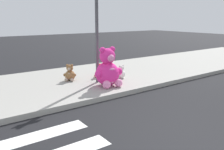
{
  "coord_description": "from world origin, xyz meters",
  "views": [
    {
      "loc": [
        -3.26,
        -2.4,
        2.33
      ],
      "look_at": [
        1.04,
        3.6,
        0.55
      ],
      "focal_mm": 38.36,
      "sensor_mm": 36.0,
      "label": 1
    }
  ],
  "objects_px": {
    "sign_pole": "(97,32)",
    "plush_pink_large": "(108,70)",
    "plush_brown": "(70,74)",
    "plush_white": "(121,73)",
    "plush_lime": "(109,71)",
    "plush_red": "(99,72)"
  },
  "relations": [
    {
      "from": "plush_lime",
      "to": "plush_white",
      "type": "bearing_deg",
      "value": -77.94
    },
    {
      "from": "plush_white",
      "to": "plush_pink_large",
      "type": "bearing_deg",
      "value": -149.92
    },
    {
      "from": "plush_lime",
      "to": "plush_red",
      "type": "relative_size",
      "value": 0.94
    },
    {
      "from": "sign_pole",
      "to": "plush_pink_large",
      "type": "height_order",
      "value": "sign_pole"
    },
    {
      "from": "sign_pole",
      "to": "plush_pink_large",
      "type": "xyz_separation_m",
      "value": [
        0.03,
        -0.59,
        -1.19
      ]
    },
    {
      "from": "plush_white",
      "to": "plush_brown",
      "type": "height_order",
      "value": "plush_brown"
    },
    {
      "from": "plush_brown",
      "to": "plush_white",
      "type": "bearing_deg",
      "value": -24.36
    },
    {
      "from": "plush_pink_large",
      "to": "plush_red",
      "type": "bearing_deg",
      "value": 71.09
    },
    {
      "from": "plush_red",
      "to": "plush_white",
      "type": "bearing_deg",
      "value": -48.48
    },
    {
      "from": "plush_red",
      "to": "plush_brown",
      "type": "bearing_deg",
      "value": 173.28
    },
    {
      "from": "plush_pink_large",
      "to": "plush_red",
      "type": "xyz_separation_m",
      "value": [
        0.41,
        1.2,
        -0.31
      ]
    },
    {
      "from": "plush_red",
      "to": "plush_pink_large",
      "type": "bearing_deg",
      "value": -108.91
    },
    {
      "from": "plush_pink_large",
      "to": "plush_lime",
      "type": "bearing_deg",
      "value": 54.16
    },
    {
      "from": "plush_pink_large",
      "to": "plush_white",
      "type": "bearing_deg",
      "value": 30.08
    },
    {
      "from": "sign_pole",
      "to": "plush_brown",
      "type": "bearing_deg",
      "value": 132.86
    },
    {
      "from": "plush_pink_large",
      "to": "plush_lime",
      "type": "distance_m",
      "value": 1.47
    },
    {
      "from": "plush_brown",
      "to": "plush_pink_large",
      "type": "bearing_deg",
      "value": -61.45
    },
    {
      "from": "plush_red",
      "to": "plush_lime",
      "type": "bearing_deg",
      "value": -4.03
    },
    {
      "from": "sign_pole",
      "to": "plush_red",
      "type": "bearing_deg",
      "value": 53.84
    },
    {
      "from": "plush_pink_large",
      "to": "plush_red",
      "type": "distance_m",
      "value": 1.3
    },
    {
      "from": "sign_pole",
      "to": "plush_pink_large",
      "type": "relative_size",
      "value": 2.51
    },
    {
      "from": "plush_pink_large",
      "to": "plush_brown",
      "type": "bearing_deg",
      "value": 118.55
    }
  ]
}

